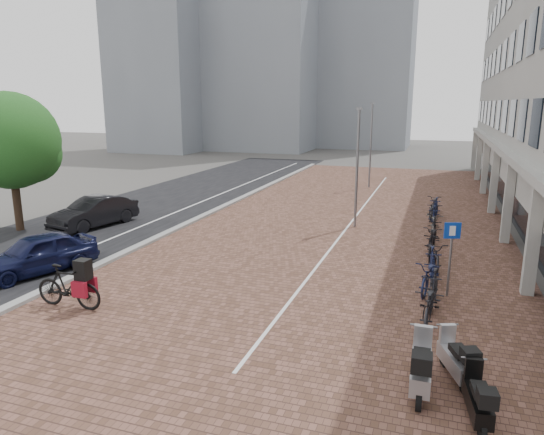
# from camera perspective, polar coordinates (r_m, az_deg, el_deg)

# --- Properties ---
(ground) EXTENTS (140.00, 140.00, 0.00)m
(ground) POSITION_cam_1_polar(r_m,az_deg,el_deg) (14.29, -7.89, -10.28)
(ground) COLOR #474442
(ground) RESTS_ON ground
(plaza_brick) EXTENTS (14.50, 42.00, 0.04)m
(plaza_brick) POSITION_cam_1_polar(r_m,az_deg,el_deg) (24.67, 8.92, -0.27)
(plaza_brick) COLOR brown
(plaza_brick) RESTS_ON ground
(street_asphalt) EXTENTS (8.00, 50.00, 0.03)m
(street_asphalt) POSITION_cam_1_polar(r_m,az_deg,el_deg) (28.60, -13.33, 1.36)
(street_asphalt) COLOR black
(street_asphalt) RESTS_ON ground
(curb) EXTENTS (0.35, 42.00, 0.14)m
(curb) POSITION_cam_1_polar(r_m,az_deg,el_deg) (26.74, -6.22, 0.98)
(curb) COLOR gray
(curb) RESTS_ON ground
(lane_line) EXTENTS (0.12, 44.00, 0.00)m
(lane_line) POSITION_cam_1_polar(r_m,az_deg,el_deg) (27.60, -9.80, 1.14)
(lane_line) COLOR white
(lane_line) RESTS_ON street_asphalt
(parking_line) EXTENTS (0.10, 30.00, 0.00)m
(parking_line) POSITION_cam_1_polar(r_m,az_deg,el_deg) (24.63, 9.38, -0.25)
(parking_line) COLOR white
(parking_line) RESTS_ON plaza_brick
(bg_towers) EXTENTS (33.00, 23.00, 32.00)m
(bg_towers) POSITION_cam_1_polar(r_m,az_deg,el_deg) (64.48, 0.22, 20.49)
(bg_towers) COLOR gray
(bg_towers) RESTS_ON ground
(car_navy) EXTENTS (2.95, 4.28, 1.35)m
(car_navy) POSITION_cam_1_polar(r_m,az_deg,el_deg) (18.47, -25.59, -3.82)
(car_navy) COLOR black
(car_navy) RESTS_ON ground
(car_dark) EXTENTS (2.31, 4.46, 1.40)m
(car_dark) POSITION_cam_1_polar(r_m,az_deg,el_deg) (24.37, -19.88, 0.60)
(car_dark) COLOR black
(car_dark) RESTS_ON ground
(hero_bike) EXTENTS (2.10, 0.63, 1.48)m
(hero_bike) POSITION_cam_1_polar(r_m,az_deg,el_deg) (15.03, -22.51, -7.32)
(hero_bike) COLOR black
(hero_bike) RESTS_ON ground
(scooter_front) EXTENTS (0.57, 1.75, 1.20)m
(scooter_front) POSITION_cam_1_polar(r_m,az_deg,el_deg) (10.55, 16.87, -16.06)
(scooter_front) COLOR #99989D
(scooter_front) RESTS_ON ground
(scooter_mid) EXTENTS (0.65, 1.53, 1.02)m
(scooter_mid) POSITION_cam_1_polar(r_m,az_deg,el_deg) (10.07, 22.72, -18.64)
(scooter_mid) COLOR black
(scooter_mid) RESTS_ON ground
(scooter_back) EXTENTS (0.98, 1.59, 1.05)m
(scooter_back) POSITION_cam_1_polar(r_m,az_deg,el_deg) (11.21, 20.52, -14.97)
(scooter_back) COLOR #B1B0B6
(scooter_back) RESTS_ON ground
(parking_sign) EXTENTS (0.47, 0.19, 2.29)m
(parking_sign) POSITION_cam_1_polar(r_m,az_deg,el_deg) (15.30, 20.01, -3.34)
(parking_sign) COLOR slate
(parking_sign) RESTS_ON ground
(lamp_near) EXTENTS (0.12, 0.12, 5.41)m
(lamp_near) POSITION_cam_1_polar(r_m,az_deg,el_deg) (22.77, 9.81, 5.48)
(lamp_near) COLOR gray
(lamp_near) RESTS_ON ground
(lamp_far) EXTENTS (0.12, 0.12, 5.63)m
(lamp_far) POSITION_cam_1_polar(r_m,az_deg,el_deg) (34.10, 11.35, 8.08)
(lamp_far) COLOR gray
(lamp_far) RESTS_ON ground
(street_tree) EXTENTS (4.24, 4.24, 6.17)m
(street_tree) POSITION_cam_1_polar(r_m,az_deg,el_deg) (24.63, -27.69, 7.61)
(street_tree) COLOR #382619
(street_tree) RESTS_ON ground
(bike_row) EXTENTS (1.17, 15.82, 1.05)m
(bike_row) POSITION_cam_1_polar(r_m,az_deg,el_deg) (20.24, 18.15, -2.24)
(bike_row) COLOR black
(bike_row) RESTS_ON ground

